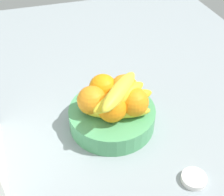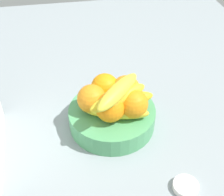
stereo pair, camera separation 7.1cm
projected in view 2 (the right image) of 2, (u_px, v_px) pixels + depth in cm
name	position (u px, v px, depth cm)	size (l,w,h in cm)	color
ground_plane	(105.00, 133.00, 85.72)	(180.00, 140.00, 3.00)	#8A959A
fruit_bowl	(112.00, 117.00, 84.63)	(23.92, 23.92, 5.66)	#4EA065
orange_front_left	(105.00, 87.00, 83.89)	(7.79, 7.79, 7.79)	orange
orange_front_right	(92.00, 99.00, 80.11)	(7.79, 7.79, 7.79)	orange
orange_center	(110.00, 107.00, 77.54)	(7.79, 7.79, 7.79)	orange
orange_back_left	(133.00, 104.00, 78.62)	(7.79, 7.79, 7.79)	orange
orange_back_right	(126.00, 89.00, 83.22)	(7.79, 7.79, 7.79)	orange
banana_bunch	(119.00, 101.00, 77.39)	(15.09, 19.22, 10.60)	yellow
jar_lid	(186.00, 187.00, 69.89)	(6.02, 6.02, 1.48)	white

